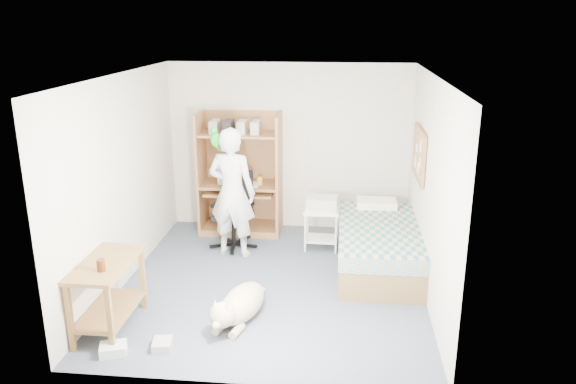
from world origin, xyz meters
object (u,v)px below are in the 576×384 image
object	(u,v)px
bed	(379,246)
office_chair	(235,220)
dog	(239,305)
side_desk	(108,285)
printer_cart	(322,223)
computer_hutch	(241,178)
person	(232,193)

from	to	relation	value
bed	office_chair	size ratio (longest dim) A/B	1.90
office_chair	dog	world-z (taller)	office_chair
bed	side_desk	xyz separation A→B (m)	(-2.85, -1.82, 0.21)
side_desk	printer_cart	size ratio (longest dim) A/B	1.73
computer_hutch	printer_cart	world-z (taller)	computer_hutch
dog	printer_cart	bearing A→B (deg)	85.88
computer_hutch	side_desk	xyz separation A→B (m)	(-0.85, -2.94, -0.33)
side_desk	office_chair	size ratio (longest dim) A/B	0.94
printer_cart	bed	bearing A→B (deg)	-33.17
computer_hutch	office_chair	world-z (taller)	computer_hutch
person	dog	size ratio (longest dim) A/B	1.55
bed	person	distance (m)	2.05
dog	bed	bearing A→B (deg)	61.49
office_chair	dog	xyz separation A→B (m)	(0.45, -2.07, -0.19)
person	printer_cart	xyz separation A→B (m)	(1.19, 0.31, -0.50)
office_chair	printer_cart	bearing A→B (deg)	11.84
computer_hutch	printer_cart	bearing A→B (deg)	-25.50
computer_hutch	dog	xyz separation A→B (m)	(0.46, -2.66, -0.63)
printer_cart	dog	bearing A→B (deg)	-108.87
side_desk	dog	size ratio (longest dim) A/B	0.88
person	bed	bearing A→B (deg)	-174.84
person	computer_hutch	bearing A→B (deg)	-75.16
computer_hutch	printer_cart	size ratio (longest dim) A/B	3.12
side_desk	printer_cart	distance (m)	3.14
side_desk	person	distance (m)	2.26
bed	person	bearing A→B (deg)	173.59
printer_cart	office_chair	bearing A→B (deg)	-178.04
side_desk	office_chair	distance (m)	2.50
side_desk	printer_cart	xyz separation A→B (m)	(2.09, 2.35, -0.11)
bed	dog	xyz separation A→B (m)	(-1.54, -1.54, -0.10)
person	dog	bearing A→B (deg)	114.59
side_desk	dog	world-z (taller)	side_desk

